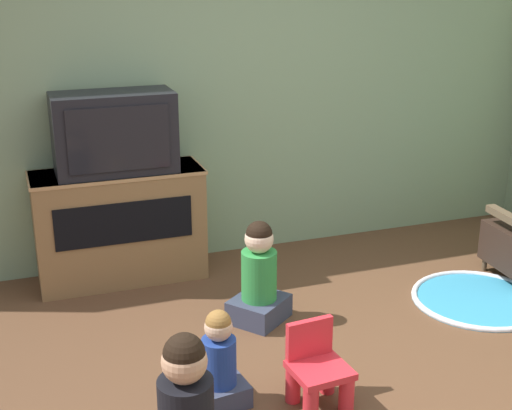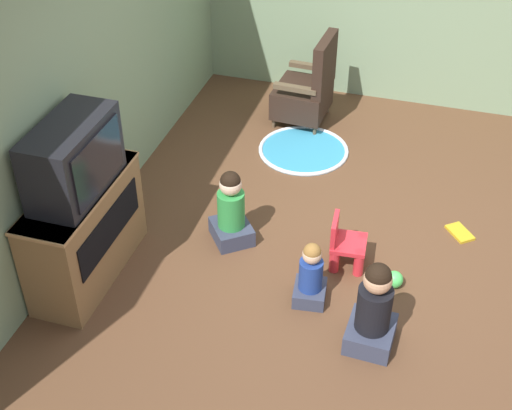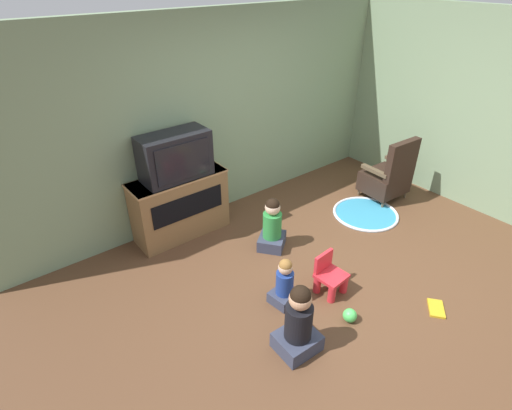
# 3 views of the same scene
# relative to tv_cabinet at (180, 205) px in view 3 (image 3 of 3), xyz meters

# --- Properties ---
(ground_plane) EXTENTS (30.00, 30.00, 0.00)m
(ground_plane) POSITION_rel_tv_cabinet_xyz_m (0.88, -1.83, -0.41)
(ground_plane) COLOR brown
(wall_back) EXTENTS (5.70, 0.12, 2.54)m
(wall_back) POSITION_rel_tv_cabinet_xyz_m (0.73, 0.29, 0.86)
(wall_back) COLOR gray
(wall_back) RESTS_ON ground_plane
(tv_cabinet) EXTENTS (1.17, 0.44, 0.80)m
(tv_cabinet) POSITION_rel_tv_cabinet_xyz_m (0.00, 0.00, 0.00)
(tv_cabinet) COLOR brown
(tv_cabinet) RESTS_ON ground_plane
(television) EXTENTS (0.80, 0.39, 0.54)m
(television) POSITION_rel_tv_cabinet_xyz_m (-0.00, -0.01, 0.66)
(television) COLOR black
(television) RESTS_ON tv_cabinet
(black_armchair) EXTENTS (0.61, 0.55, 0.93)m
(black_armchair) POSITION_rel_tv_cabinet_xyz_m (2.75, -1.05, -0.06)
(black_armchair) COLOR brown
(black_armchair) RESTS_ON ground_plane
(yellow_kid_chair) EXTENTS (0.30, 0.29, 0.43)m
(yellow_kid_chair) POSITION_rel_tv_cabinet_xyz_m (0.67, -1.86, -0.23)
(yellow_kid_chair) COLOR red
(yellow_kid_chair) RESTS_ON ground_plane
(play_mat) EXTENTS (0.88, 0.88, 0.04)m
(play_mat) POSITION_rel_tv_cabinet_xyz_m (2.17, -1.16, -0.40)
(play_mat) COLOR teal
(play_mat) RESTS_ON ground_plane
(child_watching_left) EXTENTS (0.38, 0.33, 0.72)m
(child_watching_left) POSITION_rel_tv_cabinet_xyz_m (-0.09, -2.19, -0.10)
(child_watching_left) COLOR #33384C
(child_watching_left) RESTS_ON ground_plane
(child_watching_center) EXTENTS (0.45, 0.44, 0.66)m
(child_watching_center) POSITION_rel_tv_cabinet_xyz_m (0.70, -0.91, -0.12)
(child_watching_center) COLOR #33384C
(child_watching_center) RESTS_ON ground_plane
(child_watching_right) EXTENTS (0.29, 0.27, 0.53)m
(child_watching_right) POSITION_rel_tv_cabinet_xyz_m (0.21, -1.69, -0.18)
(child_watching_right) COLOR #33384C
(child_watching_right) RESTS_ON ground_plane
(toy_ball) EXTENTS (0.13, 0.13, 0.13)m
(toy_ball) POSITION_rel_tv_cabinet_xyz_m (0.53, -2.27, -0.34)
(toy_ball) COLOR #4CCC59
(toy_ball) RESTS_ON ground_plane
(book) EXTENTS (0.28, 0.26, 0.02)m
(book) POSITION_rel_tv_cabinet_xyz_m (1.31, -2.72, -0.40)
(book) COLOR gold
(book) RESTS_ON ground_plane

